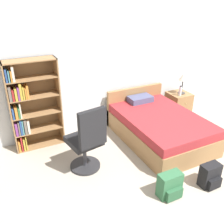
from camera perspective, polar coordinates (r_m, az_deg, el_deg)
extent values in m
cube|color=silver|center=(5.11, -1.17, 10.64)|extent=(9.00, 0.06, 2.60)
cube|color=olive|center=(4.60, -22.34, 0.53)|extent=(0.02, 0.32, 1.64)
cube|color=olive|center=(4.71, -12.03, 2.52)|extent=(0.02, 0.32, 1.64)
cube|color=brown|center=(4.78, -17.48, 2.22)|extent=(0.88, 0.01, 1.64)
cube|color=olive|center=(5.01, -15.94, -6.93)|extent=(0.84, 0.31, 0.02)
cube|color=orange|center=(4.90, -20.51, -6.95)|extent=(0.04, 0.25, 0.19)
cube|color=maroon|center=(4.88, -20.06, -6.42)|extent=(0.03, 0.25, 0.28)
cube|color=gold|center=(4.88, -19.52, -6.74)|extent=(0.03, 0.21, 0.22)
cube|color=gold|center=(4.89, -19.15, -6.32)|extent=(0.02, 0.24, 0.27)
cube|color=olive|center=(4.84, -16.40, -3.66)|extent=(0.84, 0.31, 0.02)
cube|color=#7A387F|center=(4.71, -21.08, -3.55)|extent=(0.04, 0.20, 0.23)
cube|color=#665B51|center=(4.71, -20.59, -3.31)|extent=(0.02, 0.21, 0.25)
cube|color=navy|center=(4.71, -20.21, -3.05)|extent=(0.03, 0.22, 0.28)
cube|color=teal|center=(4.72, -19.84, -3.01)|extent=(0.02, 0.23, 0.27)
cube|color=#665B51|center=(4.71, -19.27, -2.99)|extent=(0.04, 0.19, 0.27)
cube|color=beige|center=(4.73, -18.67, -2.96)|extent=(0.04, 0.22, 0.24)
cube|color=olive|center=(4.70, -16.89, -0.17)|extent=(0.84, 0.31, 0.02)
cube|color=navy|center=(4.59, -21.77, -0.16)|extent=(0.03, 0.23, 0.18)
cube|color=orange|center=(4.59, -21.14, -0.03)|extent=(0.04, 0.21, 0.19)
cube|color=#2D6638|center=(4.60, -20.62, 0.10)|extent=(0.03, 0.23, 0.19)
cube|color=beige|center=(4.59, -20.34, 0.57)|extent=(0.02, 0.24, 0.26)
cube|color=olive|center=(4.57, -17.41, 3.52)|extent=(0.84, 0.31, 0.02)
cube|color=#665B51|center=(4.44, -22.39, 3.92)|extent=(0.04, 0.18, 0.25)
cube|color=maroon|center=(4.49, -21.80, 3.78)|extent=(0.03, 0.26, 0.18)
cube|color=gold|center=(4.46, -21.22, 3.90)|extent=(0.04, 0.20, 0.20)
cube|color=#7A387F|center=(4.47, -20.73, 4.17)|extent=(0.03, 0.23, 0.22)
cube|color=gold|center=(4.46, -20.31, 4.65)|extent=(0.04, 0.23, 0.28)
cube|color=gold|center=(4.48, -19.74, 4.30)|extent=(0.03, 0.23, 0.21)
cube|color=orange|center=(4.48, -19.28, 4.26)|extent=(0.02, 0.22, 0.19)
cube|color=orange|center=(4.47, -18.88, 4.51)|extent=(0.03, 0.21, 0.23)
cube|color=olive|center=(4.47, -17.96, 7.41)|extent=(0.84, 0.31, 0.02)
cube|color=navy|center=(4.37, -23.20, 7.82)|extent=(0.03, 0.25, 0.21)
cube|color=teal|center=(4.36, -22.66, 7.68)|extent=(0.02, 0.22, 0.18)
cube|color=orange|center=(4.38, -22.21, 7.80)|extent=(0.02, 0.25, 0.18)
cube|color=beige|center=(4.34, -21.81, 8.16)|extent=(0.04, 0.18, 0.24)
cube|color=olive|center=(4.39, -18.50, 11.22)|extent=(0.88, 0.32, 0.02)
cube|color=olive|center=(4.95, 10.76, -4.39)|extent=(1.33, 1.97, 0.37)
cube|color=maroon|center=(4.82, 11.01, -1.65)|extent=(1.30, 1.93, 0.17)
cube|color=olive|center=(5.55, 5.21, 1.81)|extent=(1.33, 0.08, 0.78)
cube|color=#4C5175|center=(5.31, 6.46, 2.97)|extent=(0.50, 0.30, 0.12)
cylinder|color=#232326|center=(4.27, -6.12, -12.06)|extent=(0.50, 0.50, 0.04)
cylinder|color=#333338|center=(4.14, -6.27, -9.52)|extent=(0.06, 0.06, 0.42)
cube|color=black|center=(3.99, -6.45, -6.46)|extent=(0.55, 0.55, 0.10)
cube|color=black|center=(3.61, -4.47, -3.76)|extent=(0.45, 0.15, 0.59)
cube|color=olive|center=(6.03, 14.89, 1.77)|extent=(0.47, 0.47, 0.54)
sphere|color=tan|center=(5.82, 16.55, 1.85)|extent=(0.02, 0.02, 0.02)
cylinder|color=#333333|center=(5.93, 15.57, 4.23)|extent=(0.16, 0.16, 0.02)
cylinder|color=#333333|center=(5.87, 15.74, 5.64)|extent=(0.02, 0.02, 0.29)
cone|color=beige|center=(5.80, 16.01, 7.73)|extent=(0.21, 0.21, 0.16)
cylinder|color=silver|center=(5.75, 15.33, 4.60)|extent=(0.06, 0.06, 0.21)
cylinder|color=#2D2D33|center=(5.71, 15.46, 5.68)|extent=(0.04, 0.04, 0.02)
cube|color=black|center=(4.08, 21.41, -13.25)|extent=(0.30, 0.17, 0.36)
cube|color=black|center=(4.07, 22.39, -14.94)|extent=(0.23, 0.06, 0.16)
cube|color=#2D603D|center=(3.74, 13.02, -15.86)|extent=(0.34, 0.17, 0.37)
cube|color=#275234|center=(3.73, 14.04, -17.81)|extent=(0.26, 0.06, 0.17)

